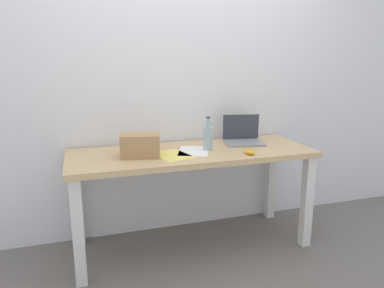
{
  "coord_description": "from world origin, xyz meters",
  "views": [
    {
      "loc": [
        -0.77,
        -2.4,
        1.39
      ],
      "look_at": [
        0.0,
        0.0,
        0.8
      ],
      "focal_mm": 33.43,
      "sensor_mm": 36.0,
      "label": 1
    }
  ],
  "objects": [
    {
      "name": "computer_mouse",
      "position": [
        0.35,
        -0.22,
        0.77
      ],
      "size": [
        0.07,
        0.1,
        0.03
      ],
      "primitive_type": "ellipsoid",
      "rotation": [
        0.0,
        0.0,
        0.05
      ],
      "color": "gold",
      "rests_on": "desk"
    },
    {
      "name": "paper_sheet_center",
      "position": [
        0.01,
        -0.02,
        0.75
      ],
      "size": [
        0.31,
        0.35,
        0.0
      ],
      "primitive_type": "cube",
      "rotation": [
        0.0,
        0.0,
        -0.38
      ],
      "color": "white",
      "rests_on": "desk"
    },
    {
      "name": "back_wall",
      "position": [
        0.0,
        0.39,
        1.3
      ],
      "size": [
        5.2,
        0.08,
        2.6
      ],
      "primitive_type": "cube",
      "color": "white",
      "rests_on": "ground"
    },
    {
      "name": "ground_plane",
      "position": [
        0.0,
        0.0,
        0.0
      ],
      "size": [
        8.0,
        8.0,
        0.0
      ],
      "primitive_type": "plane",
      "color": "slate"
    },
    {
      "name": "paper_yellow_folder",
      "position": [
        -0.17,
        -0.09,
        0.75
      ],
      "size": [
        0.28,
        0.34,
        0.0
      ],
      "primitive_type": "cube",
      "rotation": [
        0.0,
        0.0,
        0.26
      ],
      "color": "#F4E06B",
      "rests_on": "desk"
    },
    {
      "name": "desk",
      "position": [
        0.0,
        0.0,
        0.64
      ],
      "size": [
        1.76,
        0.66,
        0.75
      ],
      "color": "tan",
      "rests_on": "ground"
    },
    {
      "name": "beer_bottle",
      "position": [
        0.11,
        -0.02,
        0.84
      ],
      "size": [
        0.06,
        0.06,
        0.25
      ],
      "color": "#99B7C1",
      "rests_on": "desk"
    },
    {
      "name": "cardboard_box",
      "position": [
        -0.38,
        -0.04,
        0.83
      ],
      "size": [
        0.29,
        0.23,
        0.16
      ],
      "primitive_type": "cube",
      "rotation": [
        0.0,
        0.0,
        -0.21
      ],
      "color": "tan",
      "rests_on": "desk"
    },
    {
      "name": "laptop_right",
      "position": [
        0.46,
        0.11,
        0.79
      ],
      "size": [
        0.33,
        0.28,
        0.22
      ],
      "color": "gray",
      "rests_on": "desk"
    }
  ]
}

